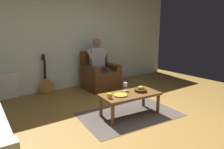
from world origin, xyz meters
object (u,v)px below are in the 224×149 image
decorative_dish (120,95)px  armchair (100,76)px  fruit_bowl (141,90)px  wine_glass_near (125,85)px  person_seated (99,62)px  coffee_table (130,97)px  candle_jar (110,96)px  guitar (47,85)px

decorative_dish → armchair: bearing=-111.3°
fruit_bowl → decorative_dish: fruit_bowl is taller
armchair → wine_glass_near: (0.42, 1.55, 0.18)m
person_seated → fruit_bowl: size_ratio=5.67×
person_seated → coffee_table: 1.85m
person_seated → coffee_table: size_ratio=1.16×
person_seated → candle_jar: person_seated is taller
decorative_dish → person_seated: bearing=-110.9°
wine_glass_near → decorative_dish: (0.25, 0.18, -0.10)m
coffee_table → guitar: guitar is taller
person_seated → wine_glass_near: 1.65m
armchair → person_seated: 0.36m
person_seated → candle_jar: (0.90, 1.76, -0.24)m
guitar → decorative_dish: bearing=105.8°
wine_glass_near → fruit_bowl: size_ratio=0.70×
person_seated → fruit_bowl: 1.82m
fruit_bowl → candle_jar: fruit_bowl is taller
armchair → wine_glass_near: 1.62m
person_seated → candle_jar: 1.99m
armchair → fruit_bowl: armchair is taller
armchair → decorative_dish: 1.85m
coffee_table → wine_glass_near: (-0.03, -0.17, 0.17)m
coffee_table → decorative_dish: bearing=0.4°
fruit_bowl → decorative_dish: size_ratio=0.96×
guitar → fruit_bowl: size_ratio=4.18×
fruit_bowl → decorative_dish: bearing=-3.2°
guitar → fruit_bowl: bearing=116.0°
person_seated → candle_jar: size_ratio=15.64×
wine_glass_near → decorative_dish: wine_glass_near is taller
person_seated → guitar: person_seated is taller
coffee_table → candle_jar: candle_jar is taller
guitar → wine_glass_near: 2.14m
coffee_table → fruit_bowl: bearing=173.3°
person_seated → coffee_table: (0.45, 1.76, -0.34)m
candle_jar → fruit_bowl: bearing=177.7°
wine_glass_near → candle_jar: wine_glass_near is taller
decorative_dish → candle_jar: candle_jar is taller
armchair → decorative_dish: armchair is taller
decorative_dish → candle_jar: size_ratio=2.88×
wine_glass_near → coffee_table: bearing=80.1°
armchair → person_seated: size_ratio=0.75×
coffee_table → guitar: size_ratio=1.17×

